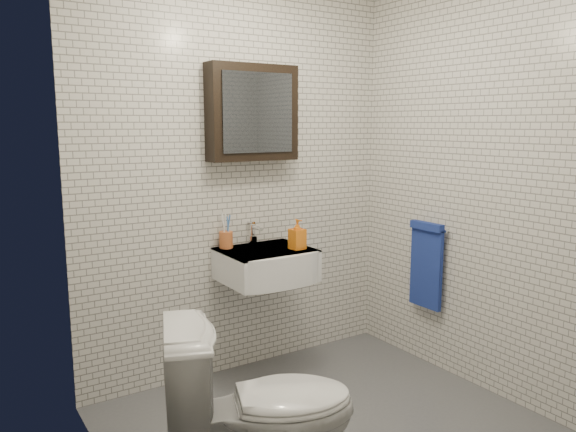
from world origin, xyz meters
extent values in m
cube|color=#515359|center=(0.00, 0.00, 0.01)|extent=(2.20, 2.00, 0.01)
cube|color=silver|center=(0.00, 1.00, 1.25)|extent=(2.20, 0.02, 2.50)
cube|color=silver|center=(0.00, -1.00, 1.25)|extent=(2.20, 0.02, 2.50)
cube|color=silver|center=(-1.10, 0.00, 1.25)|extent=(0.02, 2.00, 2.50)
cube|color=silver|center=(1.10, 0.00, 1.25)|extent=(0.02, 2.00, 2.50)
cube|color=white|center=(0.05, 0.78, 0.75)|extent=(0.55, 0.45, 0.20)
cylinder|color=silver|center=(0.05, 0.80, 0.84)|extent=(0.31, 0.31, 0.02)
cylinder|color=silver|center=(0.05, 0.80, 0.85)|extent=(0.04, 0.04, 0.01)
cube|color=white|center=(0.05, 0.78, 0.84)|extent=(0.55, 0.45, 0.01)
cylinder|color=silver|center=(0.05, 0.94, 0.88)|extent=(0.06, 0.06, 0.06)
cylinder|color=silver|center=(0.05, 0.94, 0.94)|extent=(0.03, 0.03, 0.08)
cylinder|color=silver|center=(0.05, 0.88, 0.97)|extent=(0.02, 0.12, 0.02)
cube|color=silver|center=(0.05, 0.97, 0.99)|extent=(0.02, 0.09, 0.01)
cube|color=black|center=(0.05, 0.93, 1.70)|extent=(0.60, 0.14, 0.60)
cube|color=#3F444C|center=(0.05, 0.85, 1.70)|extent=(0.49, 0.01, 0.49)
cylinder|color=silver|center=(1.06, 0.35, 0.95)|extent=(0.02, 0.30, 0.02)
cylinder|color=silver|center=(1.08, 0.48, 0.95)|extent=(0.04, 0.02, 0.02)
cylinder|color=silver|center=(1.08, 0.22, 0.95)|extent=(0.04, 0.02, 0.02)
cube|color=#232FA0|center=(1.05, 0.35, 0.68)|extent=(0.03, 0.26, 0.54)
cube|color=#232FA0|center=(1.04, 0.35, 0.96)|extent=(0.05, 0.26, 0.05)
cylinder|color=#C16130|center=(-0.15, 0.94, 0.90)|extent=(0.10, 0.10, 0.11)
cylinder|color=white|center=(-0.16, 0.93, 0.97)|extent=(0.02, 0.03, 0.20)
cylinder|color=#3C70C0|center=(-0.13, 0.93, 0.96)|extent=(0.02, 0.02, 0.18)
cylinder|color=white|center=(-0.15, 0.95, 0.98)|extent=(0.02, 0.04, 0.21)
cylinder|color=#3C70C0|center=(-0.13, 0.95, 0.97)|extent=(0.03, 0.04, 0.19)
imported|color=orange|center=(0.22, 0.67, 0.95)|extent=(0.09, 0.09, 0.19)
imported|color=silver|center=(-0.58, -0.26, 0.41)|extent=(0.92, 0.71, 0.83)
camera|label=1|loc=(-1.71, -2.21, 1.63)|focal=35.00mm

